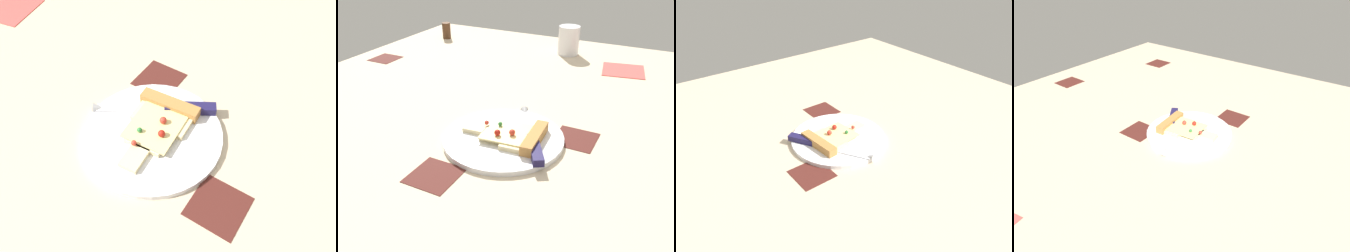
{
  "view_description": "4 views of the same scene",
  "coord_description": "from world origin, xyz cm",
  "views": [
    {
      "loc": [
        -35.29,
        -32.12,
        53.86
      ],
      "look_at": [
        -0.03,
        -9.55,
        2.19
      ],
      "focal_mm": 38.35,
      "sensor_mm": 36.0,
      "label": 1
    },
    {
      "loc": [
        27.78,
        -66.9,
        40.84
      ],
      "look_at": [
        -1.84,
        -7.68,
        3.79
      ],
      "focal_mm": 38.24,
      "sensor_mm": 36.0,
      "label": 2
    },
    {
      "loc": [
        42.17,
        52.44,
        50.7
      ],
      "look_at": [
        -4.79,
        -8.13,
        3.58
      ],
      "focal_mm": 34.39,
      "sensor_mm": 36.0,
      "label": 3
    },
    {
      "loc": [
        -46.58,
        56.13,
        50.43
      ],
      "look_at": [
        -0.92,
        -5.98,
        3.39
      ],
      "focal_mm": 31.88,
      "sensor_mm": 36.0,
      "label": 4
    }
  ],
  "objects": [
    {
      "name": "plate",
      "position": [
        -2.44,
        -7.68,
        0.57
      ],
      "size": [
        26.19,
        26.19,
        1.15
      ],
      "primitive_type": "cylinder",
      "color": "silver",
      "rests_on": "ground_plane"
    },
    {
      "name": "pizza_slice",
      "position": [
        0.14,
        -7.48,
        1.95
      ],
      "size": [
        18.0,
        12.18,
        2.64
      ],
      "rotation": [
        0.0,
        0.0,
        1.66
      ],
      "color": "beige",
      "rests_on": "plate"
    },
    {
      "name": "ground_plane",
      "position": [
        0.01,
        -0.01,
        -1.5
      ],
      "size": [
        152.71,
        152.71,
        3.0
      ],
      "color": "#C6B293",
      "rests_on": "ground"
    },
    {
      "name": "knife",
      "position": [
        3.87,
        -6.78,
        1.75
      ],
      "size": [
        14.0,
        21.74,
        2.45
      ],
      "rotation": [
        0.0,
        0.0,
        0.53
      ],
      "color": "silver",
      "rests_on": "plate"
    }
  ]
}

